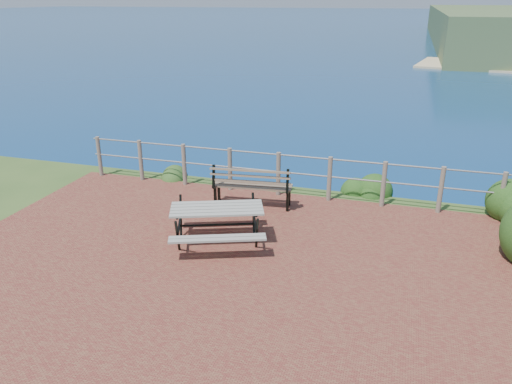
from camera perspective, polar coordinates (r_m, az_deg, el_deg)
ground at (r=8.48m, az=-3.16°, el=-8.46°), size 10.00×7.00×0.12m
ocean at (r=206.96m, az=17.02°, el=19.40°), size 1200.00×1200.00×0.00m
safety_railing at (r=11.18m, az=2.58°, el=2.34°), size 9.40×0.10×1.00m
picnic_table at (r=9.04m, az=-4.45°, el=-3.35°), size 1.78×1.35×0.69m
park_bench at (r=10.55m, az=-0.43°, el=1.48°), size 1.72×0.60×0.95m
shrub_lip_west at (r=12.52m, az=-8.80°, el=1.45°), size 0.74×0.74×0.47m
shrub_lip_east at (r=11.67m, az=12.43°, el=-0.32°), size 0.85×0.85×0.62m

